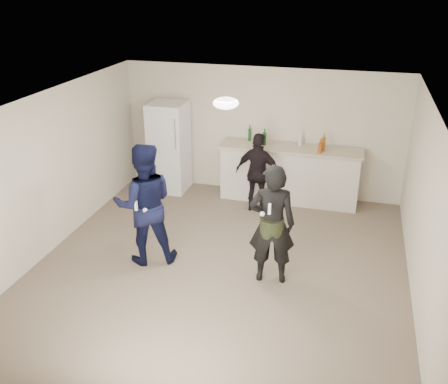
% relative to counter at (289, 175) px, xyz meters
% --- Properties ---
extents(floor, '(6.00, 6.00, 0.00)m').
position_rel_counter_xyz_m(floor, '(-0.64, -2.67, -0.53)').
color(floor, '#6B5B4C').
rests_on(floor, ground).
extents(ceiling, '(6.00, 6.00, 0.00)m').
position_rel_counter_xyz_m(ceiling, '(-0.64, -2.67, 1.98)').
color(ceiling, silver).
rests_on(ceiling, wall_back).
extents(wall_back, '(6.00, 0.00, 6.00)m').
position_rel_counter_xyz_m(wall_back, '(-0.64, 0.33, 0.72)').
color(wall_back, beige).
rests_on(wall_back, floor).
extents(wall_front, '(6.00, 0.00, 6.00)m').
position_rel_counter_xyz_m(wall_front, '(-0.64, -5.67, 0.72)').
color(wall_front, beige).
rests_on(wall_front, floor).
extents(wall_left, '(0.00, 6.00, 6.00)m').
position_rel_counter_xyz_m(wall_left, '(-3.39, -2.67, 0.72)').
color(wall_left, beige).
rests_on(wall_left, floor).
extents(wall_right, '(0.00, 6.00, 6.00)m').
position_rel_counter_xyz_m(wall_right, '(2.11, -2.67, 0.72)').
color(wall_right, beige).
rests_on(wall_right, floor).
extents(counter, '(2.60, 0.56, 1.05)m').
position_rel_counter_xyz_m(counter, '(0.00, 0.00, 0.00)').
color(counter, beige).
rests_on(counter, floor).
extents(counter_top, '(2.68, 0.64, 0.04)m').
position_rel_counter_xyz_m(counter_top, '(0.00, 0.00, 0.55)').
color(counter_top, '#C4B698').
rests_on(counter_top, counter).
extents(fridge, '(0.70, 0.70, 1.80)m').
position_rel_counter_xyz_m(fridge, '(-2.42, -0.07, 0.38)').
color(fridge, white).
rests_on(fridge, floor).
extents(fridge_handle, '(0.02, 0.02, 0.60)m').
position_rel_counter_xyz_m(fridge_handle, '(-2.14, -0.44, 0.78)').
color(fridge_handle, '#BBBBC0').
rests_on(fridge_handle, fridge).
extents(ceiling_dome, '(0.36, 0.36, 0.16)m').
position_rel_counter_xyz_m(ceiling_dome, '(-0.64, -2.37, 1.93)').
color(ceiling_dome, white).
rests_on(ceiling_dome, ceiling).
extents(shaker, '(0.08, 0.08, 0.17)m').
position_rel_counter_xyz_m(shaker, '(-0.60, -0.15, 0.65)').
color(shaker, silver).
rests_on(shaker, counter_top).
extents(man, '(1.13, 1.03, 1.89)m').
position_rel_counter_xyz_m(man, '(-1.78, -2.77, 0.42)').
color(man, '#101643').
rests_on(man, floor).
extents(woman, '(0.71, 0.53, 1.79)m').
position_rel_counter_xyz_m(woman, '(0.15, -2.81, 0.37)').
color(woman, black).
rests_on(woman, floor).
extents(camo_shorts, '(0.34, 0.34, 0.28)m').
position_rel_counter_xyz_m(camo_shorts, '(0.15, -2.81, 0.32)').
color(camo_shorts, '#293819').
rests_on(camo_shorts, woman).
extents(spectator, '(0.93, 0.50, 1.50)m').
position_rel_counter_xyz_m(spectator, '(-0.49, -0.61, 0.22)').
color(spectator, black).
rests_on(spectator, floor).
extents(remote_man, '(0.04, 0.04, 0.15)m').
position_rel_counter_xyz_m(remote_man, '(-1.78, -3.05, 0.53)').
color(remote_man, white).
rests_on(remote_man, man).
extents(nunchuk_man, '(0.07, 0.07, 0.07)m').
position_rel_counter_xyz_m(nunchuk_man, '(-1.66, -3.02, 0.45)').
color(nunchuk_man, white).
rests_on(nunchuk_man, man).
extents(remote_woman, '(0.04, 0.04, 0.15)m').
position_rel_counter_xyz_m(remote_woman, '(0.15, -3.06, 0.72)').
color(remote_woman, white).
rests_on(remote_woman, woman).
extents(nunchuk_woman, '(0.07, 0.07, 0.07)m').
position_rel_counter_xyz_m(nunchuk_woman, '(0.05, -3.03, 0.62)').
color(nunchuk_woman, white).
rests_on(nunchuk_woman, woman).
extents(bottle_cluster, '(1.50, 0.41, 0.25)m').
position_rel_counter_xyz_m(bottle_cluster, '(0.03, 0.01, 0.68)').
color(bottle_cluster, '#15491F').
rests_on(bottle_cluster, counter_top).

